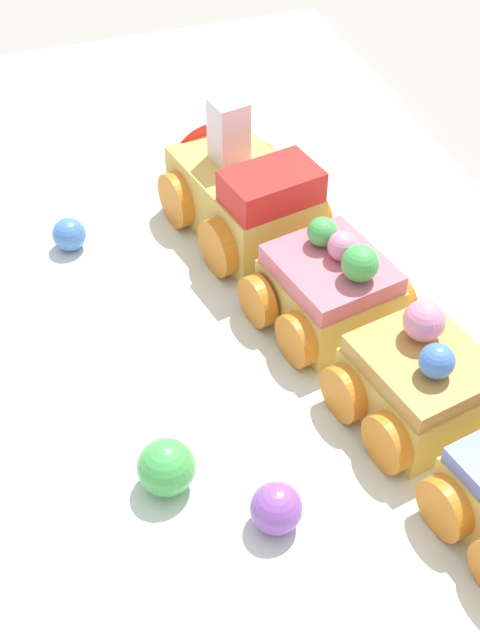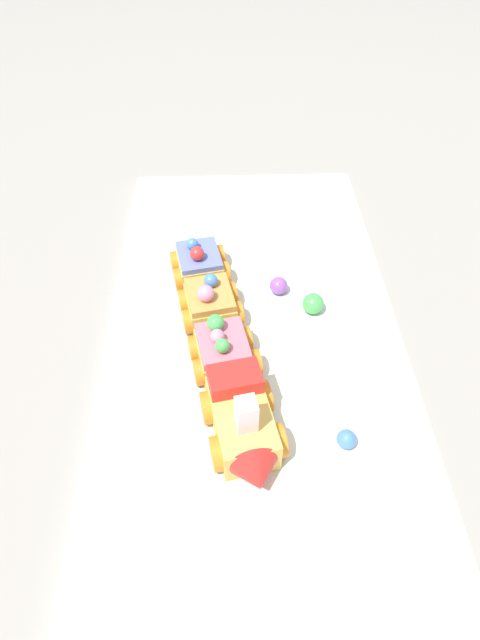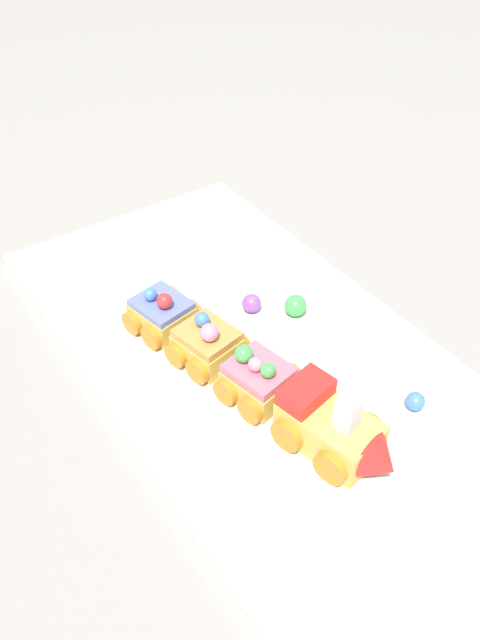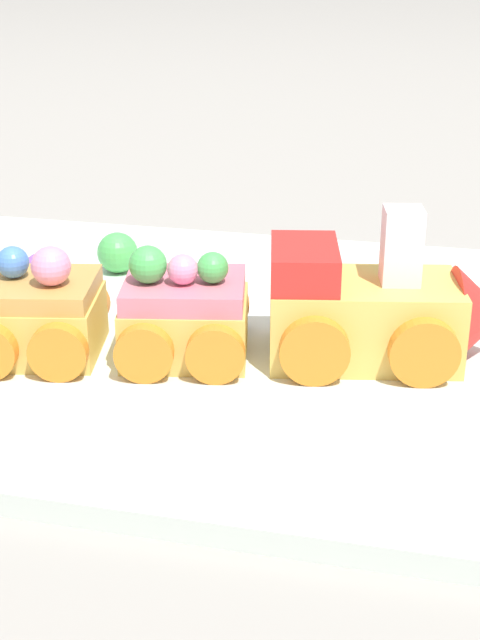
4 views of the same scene
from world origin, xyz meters
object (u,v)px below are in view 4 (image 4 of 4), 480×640
object	(u,v)px
cake_car_strawberry	(185,316)
gumball_green	(118,253)
gumball_purple	(42,271)
gumball_blue	(406,275)
cake_car_caramel	(38,315)
cake_train_locomotive	(380,312)

from	to	relation	value
cake_car_strawberry	gumball_green	size ratio (longest dim) A/B	3.10
gumball_purple	gumball_blue	distance (m)	0.24
cake_car_caramel	gumball_purple	distance (m)	0.10
cake_train_locomotive	gumball_purple	distance (m)	0.23
cake_car_caramel	gumball_purple	size ratio (longest dim) A/B	3.55
cake_car_strawberry	cake_car_caramel	distance (m)	0.08
gumball_purple	gumball_green	xyz separation A→B (m)	(0.04, 0.04, 0.00)
gumball_blue	cake_train_locomotive	bearing A→B (deg)	-94.63
gumball_green	cake_car_caramel	bearing A→B (deg)	-88.36
cake_train_locomotive	gumball_purple	size ratio (longest dim) A/B	5.53
cake_car_strawberry	gumball_blue	bearing A→B (deg)	37.46
cake_car_strawberry	gumball_purple	size ratio (longest dim) A/B	3.55
cake_car_strawberry	gumball_green	xyz separation A→B (m)	(-0.08, 0.12, -0.01)
cake_car_caramel	gumball_blue	world-z (taller)	cake_car_caramel
cake_car_caramel	gumball_blue	bearing A→B (deg)	25.59
cake_car_strawberry	gumball_purple	bearing A→B (deg)	136.26
gumball_blue	cake_car_strawberry	bearing A→B (deg)	-131.30
cake_train_locomotive	gumball_blue	bearing A→B (deg)	74.13
cake_car_caramel	gumball_green	distance (m)	0.13
cake_train_locomotive	cake_car_caramel	world-z (taller)	cake_train_locomotive
gumball_purple	gumball_green	distance (m)	0.06
gumball_green	cake_train_locomotive	bearing A→B (deg)	-27.50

